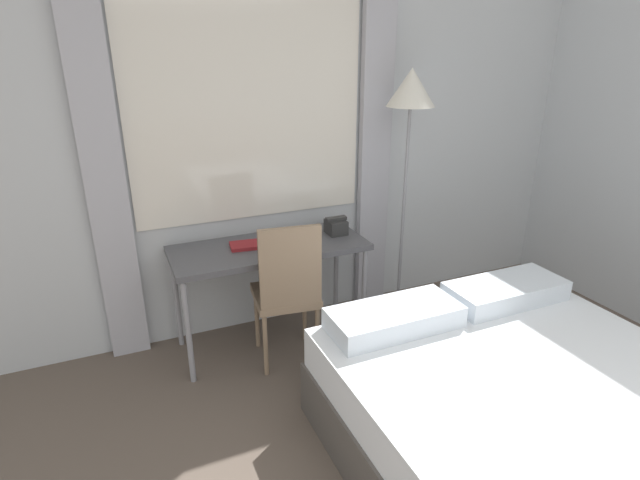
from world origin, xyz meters
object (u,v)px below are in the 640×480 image
(standing_lamp, at_px, (409,118))
(book, at_px, (250,245))
(telephone, at_px, (336,226))
(desk, at_px, (269,254))
(bed, at_px, (557,445))
(desk_chair, at_px, (287,287))

(standing_lamp, distance_m, book, 1.38)
(standing_lamp, xyz_separation_m, telephone, (-0.51, 0.06, -0.72))
(desk, bearing_deg, telephone, 2.65)
(bed, relative_size, book, 7.68)
(standing_lamp, bearing_deg, telephone, 173.54)
(desk, height_order, bed, desk)
(desk_chair, bearing_deg, telephone, 39.95)
(telephone, bearing_deg, desk_chair, -147.83)
(bed, bearing_deg, standing_lamp, 82.34)
(standing_lamp, height_order, book, standing_lamp)
(standing_lamp, height_order, telephone, standing_lamp)
(desk, height_order, telephone, telephone)
(desk_chair, bearing_deg, bed, -54.81)
(bed, bearing_deg, telephone, 99.07)
(desk_chair, distance_m, telephone, 0.62)
(desk, relative_size, telephone, 8.76)
(desk_chair, xyz_separation_m, bed, (0.76, -1.47, -0.28))
(desk, distance_m, standing_lamp, 1.32)
(standing_lamp, distance_m, telephone, 0.89)
(desk, distance_m, telephone, 0.52)
(desk, height_order, book, book)
(desk, distance_m, book, 0.15)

